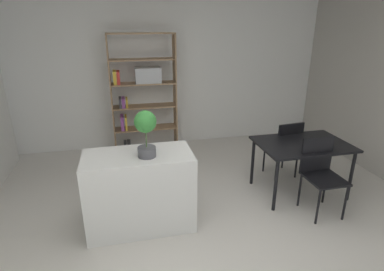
{
  "coord_description": "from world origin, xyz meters",
  "views": [
    {
      "loc": [
        -0.66,
        -2.76,
        2.27
      ],
      "look_at": [
        0.07,
        0.41,
        1.07
      ],
      "focal_mm": 29.23,
      "sensor_mm": 36.0,
      "label": 1
    }
  ],
  "objects_px": {
    "open_bookshelf": "(141,93)",
    "dining_table": "(302,148)",
    "dining_chair_far": "(285,145)",
    "dining_chair_near": "(320,169)",
    "kitchen_island": "(140,191)",
    "potted_plant_on_island": "(146,129)"
  },
  "relations": [
    {
      "from": "dining_table",
      "to": "dining_chair_near",
      "type": "height_order",
      "value": "dining_chair_near"
    },
    {
      "from": "open_bookshelf",
      "to": "dining_table",
      "type": "distance_m",
      "value": 2.83
    },
    {
      "from": "kitchen_island",
      "to": "potted_plant_on_island",
      "type": "xyz_separation_m",
      "value": [
        0.1,
        -0.07,
        0.76
      ]
    },
    {
      "from": "potted_plant_on_island",
      "to": "dining_chair_far",
      "type": "xyz_separation_m",
      "value": [
        2.1,
        0.79,
        -0.68
      ]
    },
    {
      "from": "kitchen_island",
      "to": "potted_plant_on_island",
      "type": "distance_m",
      "value": 0.77
    },
    {
      "from": "potted_plant_on_island",
      "to": "dining_table",
      "type": "distance_m",
      "value": 2.19
    },
    {
      "from": "potted_plant_on_island",
      "to": "dining_table",
      "type": "bearing_deg",
      "value": 9.54
    },
    {
      "from": "dining_chair_far",
      "to": "dining_chair_near",
      "type": "bearing_deg",
      "value": 83.02
    },
    {
      "from": "potted_plant_on_island",
      "to": "open_bookshelf",
      "type": "height_order",
      "value": "open_bookshelf"
    },
    {
      "from": "open_bookshelf",
      "to": "dining_chair_far",
      "type": "bearing_deg",
      "value": -37.98
    },
    {
      "from": "dining_table",
      "to": "dining_chair_near",
      "type": "xyz_separation_m",
      "value": [
        -0.0,
        -0.43,
        -0.1
      ]
    },
    {
      "from": "potted_plant_on_island",
      "to": "open_bookshelf",
      "type": "xyz_separation_m",
      "value": [
        0.12,
        2.34,
        -0.13
      ]
    },
    {
      "from": "potted_plant_on_island",
      "to": "dining_chair_far",
      "type": "relative_size",
      "value": 0.57
    },
    {
      "from": "potted_plant_on_island",
      "to": "dining_chair_near",
      "type": "relative_size",
      "value": 0.54
    },
    {
      "from": "open_bookshelf",
      "to": "dining_chair_far",
      "type": "xyz_separation_m",
      "value": [
        1.98,
        -1.55,
        -0.55
      ]
    },
    {
      "from": "open_bookshelf",
      "to": "dining_chair_far",
      "type": "relative_size",
      "value": 2.34
    },
    {
      "from": "potted_plant_on_island",
      "to": "dining_chair_far",
      "type": "distance_m",
      "value": 2.35
    },
    {
      "from": "potted_plant_on_island",
      "to": "open_bookshelf",
      "type": "relative_size",
      "value": 0.24
    },
    {
      "from": "open_bookshelf",
      "to": "dining_table",
      "type": "bearing_deg",
      "value": -45.27
    },
    {
      "from": "dining_table",
      "to": "dining_chair_far",
      "type": "distance_m",
      "value": 0.46
    },
    {
      "from": "dining_chair_far",
      "to": "dining_chair_near",
      "type": "height_order",
      "value": "dining_chair_near"
    },
    {
      "from": "open_bookshelf",
      "to": "dining_chair_near",
      "type": "height_order",
      "value": "open_bookshelf"
    }
  ]
}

